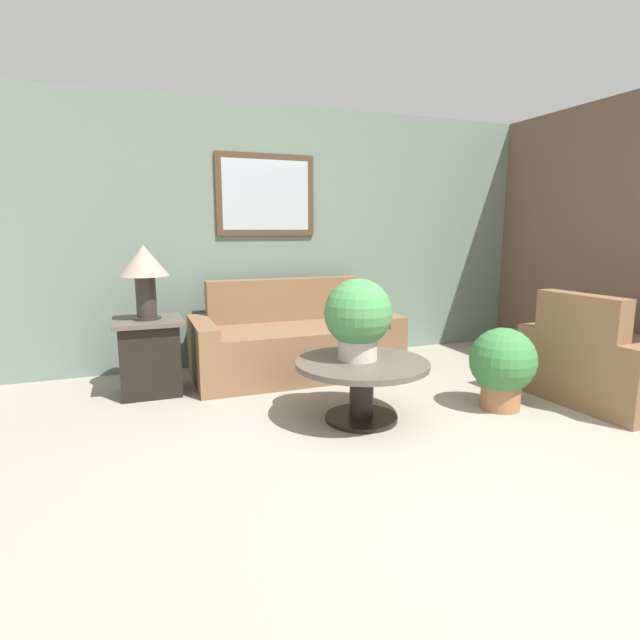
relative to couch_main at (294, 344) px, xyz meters
The scene contains 10 objects.
ground_plane 2.64m from the couch_main, 82.95° to the right, with size 20.00×20.00×0.00m, color gray.
wall_back 1.22m from the couch_main, 62.63° to the left, with size 7.11×0.09×2.60m.
wall_right 3.24m from the couch_main, 19.26° to the right, with size 0.06×5.18×2.60m.
couch_main is the anchor object (origin of this frame).
armchair 2.70m from the couch_main, 36.59° to the right, with size 1.06×1.15×0.89m.
coffee_table 1.31m from the couch_main, 85.88° to the right, with size 0.96×0.96×0.44m.
side_table 1.32m from the couch_main, behind, with size 0.56×0.56×0.64m.
table_lamp 1.53m from the couch_main, behind, with size 0.40×0.40×0.62m.
potted_plant_on_table 1.34m from the couch_main, 86.10° to the right, with size 0.49×0.49×0.59m.
potted_plant_floor 1.91m from the couch_main, 50.67° to the right, with size 0.50×0.50×0.64m.
Camera 1 is at (-1.73, -1.84, 1.38)m, focal length 28.00 mm.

